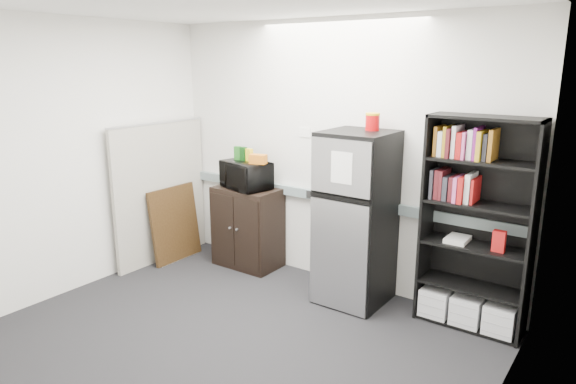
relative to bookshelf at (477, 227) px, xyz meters
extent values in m
plane|color=black|center=(-1.53, -1.57, -0.91)|extent=(4.00, 4.00, 0.00)
cube|color=silver|center=(-1.53, 0.18, 0.44)|extent=(4.00, 0.02, 2.70)
cube|color=silver|center=(0.47, -1.57, 0.44)|extent=(0.02, 3.50, 2.70)
cube|color=silver|center=(-3.53, -1.57, 0.44)|extent=(0.02, 3.50, 2.70)
cube|color=slate|center=(-1.53, 0.15, -0.01)|extent=(3.92, 0.05, 0.10)
cube|color=white|center=(-1.88, 0.18, 0.64)|extent=(0.14, 0.00, 0.10)
cube|color=black|center=(-0.44, -0.01, 0.01)|extent=(0.02, 0.34, 1.85)
cube|color=black|center=(0.44, -0.01, 0.01)|extent=(0.02, 0.34, 1.85)
cube|color=black|center=(0.00, 0.16, 0.01)|extent=(0.90, 0.02, 1.85)
cube|color=black|center=(0.00, -0.01, 0.92)|extent=(0.90, 0.34, 0.02)
cube|color=black|center=(0.00, -0.01, -0.89)|extent=(0.85, 0.32, 0.03)
cube|color=black|center=(0.00, -0.01, -0.54)|extent=(0.85, 0.32, 0.03)
cube|color=black|center=(0.00, -0.01, -0.17)|extent=(0.85, 0.32, 0.02)
cube|color=black|center=(0.00, -0.01, 0.20)|extent=(0.85, 0.32, 0.02)
cube|color=black|center=(0.00, -0.01, 0.57)|extent=(0.85, 0.32, 0.02)
cube|color=silver|center=(-0.28, -0.02, -0.76)|extent=(0.25, 0.30, 0.25)
cube|color=silver|center=(0.00, -0.02, -0.76)|extent=(0.25, 0.30, 0.25)
cube|color=silver|center=(0.28, -0.02, -0.76)|extent=(0.25, 0.30, 0.25)
cube|color=gray|center=(-3.43, -0.49, -0.11)|extent=(0.05, 1.30, 1.60)
cube|color=#B2B2B7|center=(-3.43, -0.49, 0.70)|extent=(0.06, 1.30, 0.02)
cube|color=black|center=(-2.49, -0.06, -0.46)|extent=(0.73, 0.46, 0.91)
cube|color=black|center=(-2.66, -0.29, -0.46)|extent=(0.34, 0.01, 0.80)
cube|color=black|center=(-2.31, -0.29, -0.46)|extent=(0.34, 0.01, 0.80)
cylinder|color=#B2B2B7|center=(-2.54, -0.31, -0.41)|extent=(0.02, 0.02, 0.02)
cylinder|color=#B2B2B7|center=(-2.44, -0.31, -0.41)|extent=(0.02, 0.02, 0.02)
imported|color=black|center=(-2.49, -0.08, 0.15)|extent=(0.61, 0.48, 0.30)
cube|color=#1C5919|center=(-2.63, -0.05, 0.37)|extent=(0.08, 0.07, 0.15)
cube|color=#0C370C|center=(-2.54, -0.05, 0.37)|extent=(0.08, 0.06, 0.15)
cube|color=gold|center=(-2.46, -0.05, 0.37)|extent=(0.07, 0.06, 0.14)
cube|color=#C06313|center=(-2.29, -0.10, 0.35)|extent=(0.20, 0.14, 0.10)
cube|color=black|center=(-1.08, -0.14, -0.09)|extent=(0.62, 0.62, 1.64)
cube|color=#AAAAAE|center=(-1.08, -0.46, 0.46)|extent=(0.60, 0.02, 0.49)
cube|color=#AAAAAE|center=(-1.08, -0.46, -0.37)|extent=(0.60, 0.02, 1.05)
cube|color=black|center=(-1.08, -0.47, 0.18)|extent=(0.60, 0.01, 0.03)
cube|color=white|center=(-1.06, -0.47, 0.46)|extent=(0.21, 0.00, 0.28)
cube|color=black|center=(-1.08, -0.14, 0.74)|extent=(0.62, 0.62, 0.02)
cylinder|color=#B2080A|center=(-1.01, -0.02, 0.83)|extent=(0.13, 0.13, 0.16)
cylinder|color=gold|center=(-1.01, -0.02, 0.92)|extent=(0.13, 0.13, 0.02)
cube|color=black|center=(-3.30, -0.42, -0.48)|extent=(0.14, 0.68, 0.87)
cube|color=silver|center=(-3.28, -0.42, -0.48)|extent=(0.09, 0.58, 0.74)
camera|label=1|loc=(1.10, -4.30, 1.36)|focal=32.00mm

